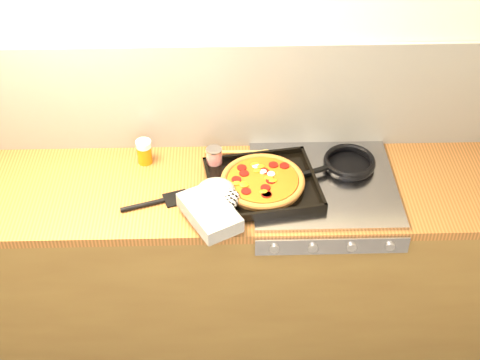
{
  "coord_description": "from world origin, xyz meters",
  "views": [
    {
      "loc": [
        0.04,
        -1.02,
        2.71
      ],
      "look_at": [
        0.1,
        1.08,
        0.95
      ],
      "focal_mm": 50.0,
      "sensor_mm": 36.0,
      "label": 1
    }
  ],
  "objects_px": {
    "pizza_on_tray": "(248,189)",
    "tomato_can": "(214,158)",
    "juice_glass": "(144,152)",
    "frying_pan": "(348,163)"
  },
  "relations": [
    {
      "from": "pizza_on_tray",
      "to": "tomato_can",
      "type": "relative_size",
      "value": 6.12
    },
    {
      "from": "juice_glass",
      "to": "frying_pan",
      "type": "bearing_deg",
      "value": -4.92
    },
    {
      "from": "pizza_on_tray",
      "to": "frying_pan",
      "type": "height_order",
      "value": "pizza_on_tray"
    },
    {
      "from": "tomato_can",
      "to": "pizza_on_tray",
      "type": "bearing_deg",
      "value": -55.97
    },
    {
      "from": "frying_pan",
      "to": "tomato_can",
      "type": "distance_m",
      "value": 0.57
    },
    {
      "from": "pizza_on_tray",
      "to": "tomato_can",
      "type": "bearing_deg",
      "value": 124.03
    },
    {
      "from": "frying_pan",
      "to": "juice_glass",
      "type": "bearing_deg",
      "value": 175.08
    },
    {
      "from": "pizza_on_tray",
      "to": "juice_glass",
      "type": "distance_m",
      "value": 0.5
    },
    {
      "from": "frying_pan",
      "to": "juice_glass",
      "type": "distance_m",
      "value": 0.88
    },
    {
      "from": "pizza_on_tray",
      "to": "tomato_can",
      "type": "distance_m",
      "value": 0.24
    }
  ]
}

